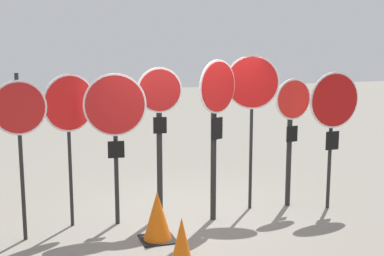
# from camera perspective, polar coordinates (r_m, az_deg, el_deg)

# --- Properties ---
(ground_plane) EXTENTS (40.00, 40.00, 0.00)m
(ground_plane) POSITION_cam_1_polar(r_m,az_deg,el_deg) (8.47, -0.52, -9.71)
(ground_plane) COLOR gray
(stop_sign_0) EXTENTS (0.74, 0.18, 2.34)m
(stop_sign_0) POSITION_cam_1_polar(r_m,az_deg,el_deg) (7.55, -17.92, 0.91)
(stop_sign_0) COLOR black
(stop_sign_0) RESTS_ON ground
(stop_sign_1) EXTENTS (0.79, 0.35, 2.29)m
(stop_sign_1) POSITION_cam_1_polar(r_m,az_deg,el_deg) (7.94, -12.93, 1.75)
(stop_sign_1) COLOR black
(stop_sign_1) RESTS_ON ground
(stop_sign_2) EXTENTS (0.92, 0.16, 2.30)m
(stop_sign_2) POSITION_cam_1_polar(r_m,az_deg,el_deg) (7.91, -8.19, 1.30)
(stop_sign_2) COLOR black
(stop_sign_2) RESTS_ON ground
(stop_sign_3) EXTENTS (0.69, 0.17, 2.37)m
(stop_sign_3) POSITION_cam_1_polar(r_m,az_deg,el_deg) (8.14, -3.48, 1.16)
(stop_sign_3) COLOR black
(stop_sign_3) RESTS_ON ground
(stop_sign_4) EXTENTS (0.71, 0.42, 2.48)m
(stop_sign_4) POSITION_cam_1_polar(r_m,az_deg,el_deg) (8.03, 2.60, 1.90)
(stop_sign_4) COLOR black
(stop_sign_4) RESTS_ON ground
(stop_sign_5) EXTENTS (0.81, 0.36, 2.53)m
(stop_sign_5) POSITION_cam_1_polar(r_m,az_deg,el_deg) (8.57, 6.43, 3.87)
(stop_sign_5) COLOR black
(stop_sign_5) RESTS_ON ground
(stop_sign_6) EXTENTS (0.67, 0.18, 2.15)m
(stop_sign_6) POSITION_cam_1_polar(r_m,az_deg,el_deg) (8.89, 10.58, 0.91)
(stop_sign_6) COLOR black
(stop_sign_6) RESTS_ON ground
(stop_sign_7) EXTENTS (0.90, 0.13, 2.26)m
(stop_sign_7) POSITION_cam_1_polar(r_m,az_deg,el_deg) (8.86, 14.88, 1.99)
(stop_sign_7) COLOR black
(stop_sign_7) RESTS_ON ground
(traffic_cone_0) EXTENTS (0.36, 0.36, 0.67)m
(traffic_cone_0) POSITION_cam_1_polar(r_m,az_deg,el_deg) (6.66, -1.11, -12.26)
(traffic_cone_0) COLOR black
(traffic_cone_0) RESTS_ON ground
(traffic_cone_1) EXTENTS (0.48, 0.48, 0.71)m
(traffic_cone_1) POSITION_cam_1_polar(r_m,az_deg,el_deg) (7.57, -3.71, -9.36)
(traffic_cone_1) COLOR black
(traffic_cone_1) RESTS_ON ground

